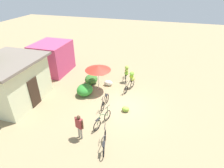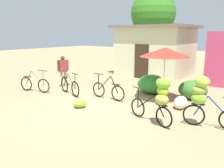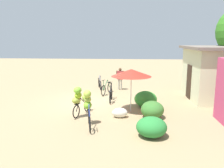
{
  "view_description": "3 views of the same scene",
  "coord_description": "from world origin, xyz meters",
  "px_view_note": "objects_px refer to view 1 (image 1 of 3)",
  "views": [
    {
      "loc": [
        -10.08,
        -2.28,
        7.65
      ],
      "look_at": [
        1.03,
        0.97,
        1.01
      ],
      "focal_mm": 29.64,
      "sensor_mm": 36.0,
      "label": 1
    },
    {
      "loc": [
        5.21,
        -5.98,
        2.62
      ],
      "look_at": [
        -0.03,
        0.89,
        0.7
      ],
      "focal_mm": 36.77,
      "sensor_mm": 36.0,
      "label": 2
    },
    {
      "loc": [
        12.42,
        2.12,
        3.46
      ],
      "look_at": [
        -0.15,
        1.14,
        1.04
      ],
      "focal_mm": 37.04,
      "sensor_mm": 36.0,
      "label": 3
    }
  ],
  "objects_px": {
    "shop_pink": "(53,58)",
    "bicycle_near_pile": "(102,120)",
    "market_umbrella": "(98,68)",
    "bicycle_by_shop": "(131,79)",
    "bicycle_center_loaded": "(105,102)",
    "banana_pile_on_ground": "(125,109)",
    "bicycle_rightmost": "(126,72)",
    "building_low": "(11,81)",
    "person_vendor": "(79,125)",
    "produce_sack": "(108,83)",
    "bicycle_leftmost": "(104,142)"
  },
  "relations": [
    {
      "from": "bicycle_center_loaded",
      "to": "banana_pile_on_ground",
      "type": "xyz_separation_m",
      "value": [
        -0.12,
        -1.46,
        -0.19
      ]
    },
    {
      "from": "bicycle_near_pile",
      "to": "person_vendor",
      "type": "height_order",
      "value": "person_vendor"
    },
    {
      "from": "bicycle_center_loaded",
      "to": "bicycle_by_shop",
      "type": "height_order",
      "value": "bicycle_by_shop"
    },
    {
      "from": "building_low",
      "to": "produce_sack",
      "type": "height_order",
      "value": "building_low"
    },
    {
      "from": "produce_sack",
      "to": "bicycle_by_shop",
      "type": "bearing_deg",
      "value": -88.61
    },
    {
      "from": "building_low",
      "to": "produce_sack",
      "type": "relative_size",
      "value": 6.56
    },
    {
      "from": "bicycle_rightmost",
      "to": "bicycle_near_pile",
      "type": "bearing_deg",
      "value": 178.15
    },
    {
      "from": "produce_sack",
      "to": "banana_pile_on_ground",
      "type": "bearing_deg",
      "value": -144.32
    },
    {
      "from": "bicycle_center_loaded",
      "to": "produce_sack",
      "type": "relative_size",
      "value": 2.32
    },
    {
      "from": "bicycle_center_loaded",
      "to": "bicycle_leftmost",
      "type": "bearing_deg",
      "value": -162.29
    },
    {
      "from": "shop_pink",
      "to": "bicycle_leftmost",
      "type": "height_order",
      "value": "shop_pink"
    },
    {
      "from": "building_low",
      "to": "bicycle_by_shop",
      "type": "distance_m",
      "value": 8.58
    },
    {
      "from": "shop_pink",
      "to": "bicycle_rightmost",
      "type": "xyz_separation_m",
      "value": [
        -0.05,
        -6.91,
        -0.49
      ]
    },
    {
      "from": "building_low",
      "to": "bicycle_near_pile",
      "type": "distance_m",
      "value": 6.91
    },
    {
      "from": "produce_sack",
      "to": "person_vendor",
      "type": "xyz_separation_m",
      "value": [
        -5.91,
        -0.25,
        0.72
      ]
    },
    {
      "from": "market_umbrella",
      "to": "produce_sack",
      "type": "height_order",
      "value": "market_umbrella"
    },
    {
      "from": "bicycle_near_pile",
      "to": "bicycle_leftmost",
      "type": "bearing_deg",
      "value": -157.76
    },
    {
      "from": "bicycle_near_pile",
      "to": "building_low",
      "type": "bearing_deg",
      "value": 84.5
    },
    {
      "from": "bicycle_leftmost",
      "to": "bicycle_by_shop",
      "type": "relative_size",
      "value": 0.98
    },
    {
      "from": "bicycle_by_shop",
      "to": "shop_pink",
      "type": "bearing_deg",
      "value": 81.78
    },
    {
      "from": "shop_pink",
      "to": "bicycle_near_pile",
      "type": "relative_size",
      "value": 1.91
    },
    {
      "from": "produce_sack",
      "to": "bicycle_rightmost",
      "type": "bearing_deg",
      "value": -48.98
    },
    {
      "from": "market_umbrella",
      "to": "person_vendor",
      "type": "bearing_deg",
      "value": -171.56
    },
    {
      "from": "building_low",
      "to": "person_vendor",
      "type": "xyz_separation_m",
      "value": [
        -1.98,
        -5.96,
        -0.63
      ]
    },
    {
      "from": "market_umbrella",
      "to": "bicycle_near_pile",
      "type": "relative_size",
      "value": 1.25
    },
    {
      "from": "produce_sack",
      "to": "bicycle_center_loaded",
      "type": "bearing_deg",
      "value": -167.15
    },
    {
      "from": "market_umbrella",
      "to": "bicycle_rightmost",
      "type": "height_order",
      "value": "market_umbrella"
    },
    {
      "from": "market_umbrella",
      "to": "banana_pile_on_ground",
      "type": "distance_m",
      "value": 3.71
    },
    {
      "from": "market_umbrella",
      "to": "bicycle_rightmost",
      "type": "bearing_deg",
      "value": -41.11
    },
    {
      "from": "building_low",
      "to": "produce_sack",
      "type": "xyz_separation_m",
      "value": [
        3.92,
        -5.71,
        -1.35
      ]
    },
    {
      "from": "building_low",
      "to": "bicycle_rightmost",
      "type": "relative_size",
      "value": 2.96
    },
    {
      "from": "banana_pile_on_ground",
      "to": "shop_pink",
      "type": "bearing_deg",
      "value": 62.44
    },
    {
      "from": "bicycle_near_pile",
      "to": "bicycle_by_shop",
      "type": "relative_size",
      "value": 1.02
    },
    {
      "from": "market_umbrella",
      "to": "bicycle_by_shop",
      "type": "relative_size",
      "value": 1.28
    },
    {
      "from": "bicycle_center_loaded",
      "to": "bicycle_near_pile",
      "type": "bearing_deg",
      "value": -166.56
    },
    {
      "from": "building_low",
      "to": "bicycle_near_pile",
      "type": "xyz_separation_m",
      "value": [
        -0.65,
        -6.78,
        -1.2
      ]
    },
    {
      "from": "person_vendor",
      "to": "bicycle_leftmost",
      "type": "bearing_deg",
      "value": -100.34
    },
    {
      "from": "shop_pink",
      "to": "bicycle_near_pile",
      "type": "height_order",
      "value": "shop_pink"
    },
    {
      "from": "bicycle_near_pile",
      "to": "bicycle_center_loaded",
      "type": "distance_m",
      "value": 1.84
    },
    {
      "from": "bicycle_by_shop",
      "to": "produce_sack",
      "type": "xyz_separation_m",
      "value": [
        -0.05,
        1.87,
        -0.63
      ]
    },
    {
      "from": "bicycle_center_loaded",
      "to": "banana_pile_on_ground",
      "type": "height_order",
      "value": "bicycle_center_loaded"
    },
    {
      "from": "banana_pile_on_ground",
      "to": "building_low",
      "type": "bearing_deg",
      "value": 97.39
    },
    {
      "from": "person_vendor",
      "to": "banana_pile_on_ground",
      "type": "bearing_deg",
      "value": -31.61
    },
    {
      "from": "building_low",
      "to": "person_vendor",
      "type": "relative_size",
      "value": 2.97
    },
    {
      "from": "building_low",
      "to": "bicycle_by_shop",
      "type": "relative_size",
      "value": 2.8
    },
    {
      "from": "produce_sack",
      "to": "building_low",
      "type": "bearing_deg",
      "value": 124.49
    },
    {
      "from": "bicycle_leftmost",
      "to": "produce_sack",
      "type": "xyz_separation_m",
      "value": [
        6.18,
        1.72,
        -0.14
      ]
    },
    {
      "from": "bicycle_rightmost",
      "to": "bicycle_center_loaded",
      "type": "bearing_deg",
      "value": 171.05
    },
    {
      "from": "banana_pile_on_ground",
      "to": "produce_sack",
      "type": "bearing_deg",
      "value": 35.68
    },
    {
      "from": "shop_pink",
      "to": "bicycle_by_shop",
      "type": "bearing_deg",
      "value": -98.22
    }
  ]
}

